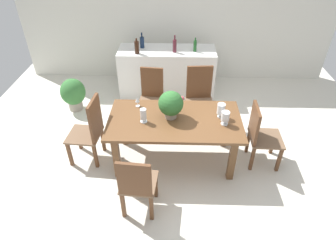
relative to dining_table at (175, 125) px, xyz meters
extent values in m
plane|color=silver|center=(0.00, 0.13, -0.63)|extent=(7.04, 7.04, 0.00)
cube|color=silver|center=(0.00, 2.73, 0.67)|extent=(6.40, 0.10, 2.60)
cube|color=brown|center=(0.00, 0.00, 0.09)|extent=(1.83, 0.98, 0.04)
cube|color=brown|center=(-0.78, -0.35, -0.28)|extent=(0.09, 0.09, 0.70)
cube|color=brown|center=(0.78, -0.35, -0.28)|extent=(0.09, 0.09, 0.70)
cube|color=brown|center=(-0.78, 0.35, -0.28)|extent=(0.09, 0.09, 0.70)
cube|color=brown|center=(0.78, 0.35, -0.28)|extent=(0.09, 0.09, 0.70)
cube|color=brown|center=(-1.48, 0.20, -0.42)|extent=(0.05, 0.05, 0.42)
cube|color=brown|center=(-1.51, -0.17, -0.42)|extent=(0.05, 0.05, 0.42)
cube|color=brown|center=(-1.09, 0.17, -0.42)|extent=(0.05, 0.05, 0.42)
cube|color=brown|center=(-1.12, -0.20, -0.42)|extent=(0.05, 0.05, 0.42)
cube|color=brown|center=(-1.30, 0.00, -0.20)|extent=(0.49, 0.48, 0.03)
cube|color=brown|center=(-1.09, -0.02, 0.11)|extent=(0.07, 0.41, 0.59)
cube|color=brown|center=(0.23, 0.68, -0.42)|extent=(0.05, 0.05, 0.42)
cube|color=brown|center=(0.62, 0.71, -0.42)|extent=(0.05, 0.05, 0.42)
cube|color=brown|center=(0.20, 1.04, -0.42)|extent=(0.05, 0.05, 0.42)
cube|color=brown|center=(0.59, 1.07, -0.42)|extent=(0.05, 0.05, 0.42)
cube|color=brown|center=(0.41, 0.87, -0.20)|extent=(0.49, 0.47, 0.03)
cube|color=brown|center=(0.40, 1.07, 0.10)|extent=(0.43, 0.07, 0.58)
cube|color=brown|center=(-0.23, -0.72, -0.42)|extent=(0.05, 0.05, 0.42)
cube|color=brown|center=(-0.57, -0.69, -0.42)|extent=(0.05, 0.05, 0.42)
cube|color=brown|center=(-0.26, -1.06, -0.42)|extent=(0.05, 0.05, 0.42)
cube|color=brown|center=(-0.60, -1.03, -0.42)|extent=(0.05, 0.05, 0.42)
cube|color=brown|center=(-0.41, -0.87, -0.20)|extent=(0.45, 0.46, 0.03)
cube|color=brown|center=(-0.43, -1.06, 0.05)|extent=(0.38, 0.07, 0.48)
cube|color=brown|center=(-0.60, 0.70, -0.42)|extent=(0.05, 0.05, 0.42)
cube|color=brown|center=(-0.26, 0.67, -0.42)|extent=(0.05, 0.05, 0.42)
cube|color=brown|center=(-0.56, 1.08, -0.42)|extent=(0.05, 0.05, 0.42)
cube|color=brown|center=(-0.23, 1.04, -0.42)|extent=(0.05, 0.05, 0.42)
cube|color=brown|center=(-0.41, 0.87, -0.20)|extent=(0.45, 0.49, 0.03)
cube|color=brown|center=(-0.39, 1.08, 0.08)|extent=(0.38, 0.08, 0.54)
cube|color=brown|center=(1.48, -0.20, -0.42)|extent=(0.05, 0.05, 0.42)
cube|color=brown|center=(1.49, 0.18, -0.42)|extent=(0.05, 0.05, 0.42)
cube|color=brown|center=(1.11, -0.18, -0.42)|extent=(0.05, 0.05, 0.42)
cube|color=brown|center=(1.12, 0.20, -0.42)|extent=(0.05, 0.05, 0.42)
cube|color=brown|center=(1.30, 0.00, -0.20)|extent=(0.46, 0.47, 0.03)
cube|color=brown|center=(1.10, 0.01, 0.06)|extent=(0.06, 0.42, 0.49)
cylinder|color=gray|center=(-0.06, 0.05, 0.15)|extent=(0.16, 0.16, 0.10)
sphere|color=#2D662D|center=(-0.06, 0.05, 0.33)|extent=(0.34, 0.34, 0.34)
sphere|color=#C64C56|center=(0.04, 0.10, 0.42)|extent=(0.04, 0.04, 0.04)
sphere|color=#C64C56|center=(-0.13, -0.04, 0.34)|extent=(0.05, 0.05, 0.05)
sphere|color=#C64C56|center=(0.09, 0.08, 0.40)|extent=(0.06, 0.06, 0.06)
sphere|color=#C64C56|center=(-0.06, 0.19, 0.33)|extent=(0.05, 0.05, 0.05)
sphere|color=#C64C56|center=(-0.16, 0.16, 0.33)|extent=(0.06, 0.06, 0.06)
cylinder|color=silver|center=(0.66, -0.09, 0.11)|extent=(0.10, 0.10, 0.01)
cylinder|color=silver|center=(0.66, -0.09, 0.15)|extent=(0.03, 0.03, 0.05)
cylinder|color=silver|center=(0.66, -0.09, 0.24)|extent=(0.11, 0.11, 0.13)
cylinder|color=silver|center=(0.63, 0.07, 0.11)|extent=(0.08, 0.08, 0.01)
cylinder|color=silver|center=(0.63, 0.07, 0.14)|extent=(0.03, 0.03, 0.05)
cylinder|color=silver|center=(0.63, 0.07, 0.24)|extent=(0.11, 0.11, 0.15)
cylinder|color=silver|center=(-0.42, -0.07, 0.11)|extent=(0.09, 0.09, 0.01)
cylinder|color=silver|center=(-0.42, -0.07, 0.14)|extent=(0.03, 0.03, 0.04)
cylinder|color=silver|center=(-0.42, -0.07, 0.23)|extent=(0.08, 0.08, 0.15)
cylinder|color=silver|center=(-0.54, 0.31, 0.11)|extent=(0.06, 0.06, 0.00)
cylinder|color=silver|center=(-0.54, 0.31, 0.15)|extent=(0.01, 0.01, 0.07)
cone|color=silver|center=(-0.54, 0.31, 0.22)|extent=(0.06, 0.06, 0.08)
cube|color=silver|center=(-0.17, 1.99, -0.17)|extent=(1.84, 0.65, 0.92)
cylinder|color=black|center=(-0.71, 1.80, 0.40)|extent=(0.08, 0.08, 0.23)
cylinder|color=black|center=(-0.71, 1.80, 0.54)|extent=(0.03, 0.03, 0.05)
cylinder|color=#194C1E|center=(0.35, 1.93, 0.39)|extent=(0.06, 0.06, 0.20)
cylinder|color=#194C1E|center=(0.35, 1.93, 0.52)|extent=(0.02, 0.02, 0.06)
cylinder|color=#511E28|center=(-0.03, 1.88, 0.40)|extent=(0.07, 0.07, 0.23)
cylinder|color=#511E28|center=(-0.03, 1.88, 0.56)|extent=(0.03, 0.03, 0.09)
cylinder|color=#0F1E38|center=(-0.65, 2.07, 0.39)|extent=(0.08, 0.08, 0.20)
cylinder|color=#0F1E38|center=(-0.65, 2.07, 0.54)|extent=(0.03, 0.03, 0.09)
cylinder|color=#9E9384|center=(-1.87, 1.32, -0.54)|extent=(0.25, 0.25, 0.19)
ellipsoid|color=#387538|center=(-1.87, 1.32, -0.26)|extent=(0.45, 0.45, 0.49)
camera|label=1|loc=(0.01, -3.23, 2.43)|focal=31.11mm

